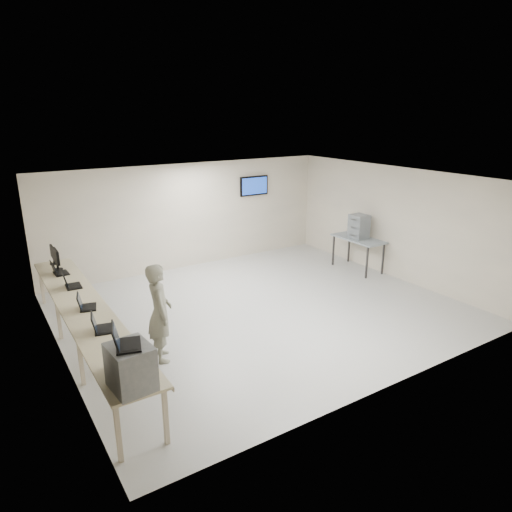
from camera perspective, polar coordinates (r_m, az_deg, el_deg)
room at (r=9.49m, az=0.63°, el=1.31°), size 8.01×7.01×2.81m
workbench at (r=8.35m, az=-20.59°, el=-6.49°), size 0.76×6.00×0.90m
equipment_box at (r=5.77m, az=-15.39°, el=-13.23°), size 0.51×0.57×0.56m
laptop_on_box at (r=5.58m, az=-16.28°, el=-10.22°), size 0.42×0.45×0.30m
laptop_0 at (r=6.26m, az=-16.42°, el=-12.84°), size 0.41×0.45×0.30m
laptop_1 at (r=7.36m, az=-18.96°, el=-8.32°), size 0.38×0.43×0.29m
laptop_2 at (r=8.23m, az=-20.65°, el=-5.73°), size 0.37×0.41×0.28m
laptop_3 at (r=9.30m, az=-22.24°, el=-3.22°), size 0.32×0.39×0.29m
laptop_4 at (r=10.14m, az=-23.51°, el=-1.71°), size 0.31×0.37×0.28m
monitor_near at (r=10.38m, az=-23.67°, el=-0.17°), size 0.20×0.45×0.44m
monitor_far at (r=10.81m, az=-24.05°, el=0.31°), size 0.18×0.41×0.40m
soldier at (r=7.86m, az=-11.95°, el=-6.95°), size 0.54×0.70×1.72m
side_table at (r=12.39m, az=12.69°, el=1.88°), size 0.68×1.46×0.88m
storage_bins at (r=12.28m, az=12.74°, el=3.61°), size 0.40×0.44×0.63m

